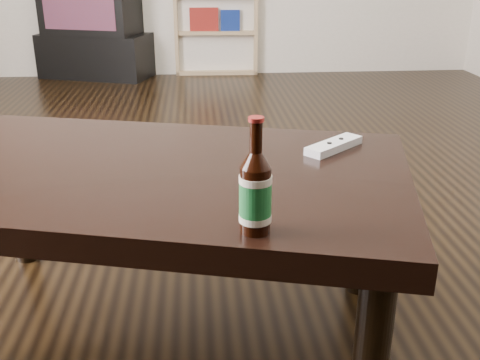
{
  "coord_description": "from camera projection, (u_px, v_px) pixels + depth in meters",
  "views": [
    {
      "loc": [
        -0.02,
        -2.1,
        1.02
      ],
      "look_at": [
        0.06,
        -1.1,
        0.61
      ],
      "focal_mm": 42.0,
      "sensor_mm": 36.0,
      "label": 1
    }
  ],
  "objects": [
    {
      "name": "floor",
      "position": [
        205.0,
        219.0,
        2.32
      ],
      "size": [
        5.0,
        6.0,
        0.01
      ],
      "primitive_type": "cube",
      "color": "black",
      "rests_on": "ground"
    },
    {
      "name": "tv_stand",
      "position": [
        97.0,
        55.0,
        4.93
      ],
      "size": [
        1.03,
        0.74,
        0.37
      ],
      "primitive_type": "cube",
      "rotation": [
        0.0,
        0.0,
        -0.32
      ],
      "color": "black",
      "rests_on": "floor"
    },
    {
      "name": "coffee_table",
      "position": [
        150.0,
        189.0,
        1.49
      ],
      "size": [
        1.49,
        1.09,
        0.5
      ],
      "rotation": [
        0.0,
        0.0,
        -0.25
      ],
      "color": "black",
      "rests_on": "floor"
    },
    {
      "name": "beer_bottle",
      "position": [
        255.0,
        193.0,
        1.09
      ],
      "size": [
        0.08,
        0.08,
        0.24
      ],
      "rotation": [
        0.0,
        0.0,
        0.27
      ],
      "color": "black",
      "rests_on": "coffee_table"
    },
    {
      "name": "remote",
      "position": [
        334.0,
        145.0,
        1.58
      ],
      "size": [
        0.19,
        0.17,
        0.03
      ],
      "rotation": [
        0.0,
        0.0,
        -0.86
      ],
      "color": "silver",
      "rests_on": "coffee_table"
    }
  ]
}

